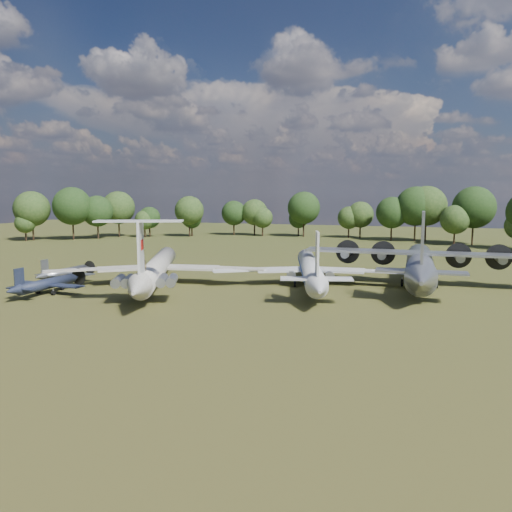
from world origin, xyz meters
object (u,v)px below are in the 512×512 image
(tu104_jet, at_px, (310,273))
(small_prop_west, at_px, (47,286))
(il62_airliner, at_px, (157,272))
(small_prop_northwest, at_px, (65,274))
(person_on_il62, at_px, (144,265))
(an12_transport, at_px, (420,269))

(tu104_jet, distance_m, small_prop_west, 39.18)
(il62_airliner, xyz_separation_m, small_prop_northwest, (-16.98, -0.10, -1.18))
(il62_airliner, height_order, tu104_jet, il62_airliner)
(tu104_jet, xyz_separation_m, person_on_il62, (-18.44, -18.60, 3.10))
(tu104_jet, xyz_separation_m, small_prop_west, (-35.00, -17.60, -0.92))
(small_prop_northwest, bearing_deg, small_prop_west, -60.41)
(tu104_jet, height_order, small_prop_west, tu104_jet)
(il62_airliner, height_order, small_prop_northwest, il62_airliner)
(an12_transport, bearing_deg, small_prop_northwest, -167.53)
(person_on_il62, bearing_deg, tu104_jet, -153.95)
(small_prop_west, height_order, person_on_il62, person_on_il62)
(an12_transport, distance_m, person_on_il62, 42.05)
(il62_airliner, xyz_separation_m, person_on_il62, (4.52, -11.39, 2.96))
(tu104_jet, height_order, small_prop_northwest, tu104_jet)
(tu104_jet, bearing_deg, an12_transport, 2.23)
(person_on_il62, bearing_deg, il62_airliner, -87.57)
(small_prop_northwest, bearing_deg, person_on_il62, -23.78)
(tu104_jet, bearing_deg, small_prop_northwest, 175.84)
(tu104_jet, relative_size, an12_transport, 1.02)
(tu104_jet, distance_m, an12_transport, 17.06)
(il62_airliner, distance_m, small_prop_west, 15.93)
(small_prop_northwest, bearing_deg, il62_airliner, 4.26)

